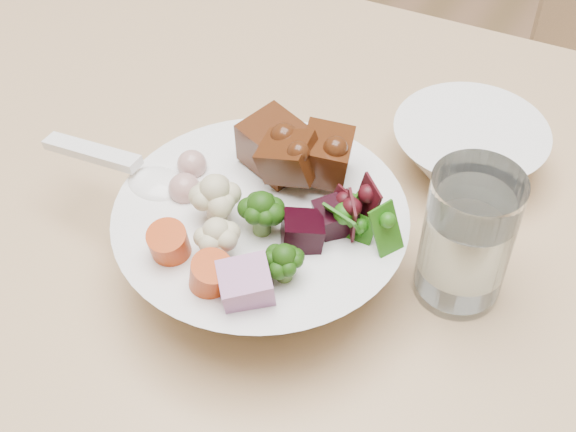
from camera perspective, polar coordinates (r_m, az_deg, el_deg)
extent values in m
cube|color=tan|center=(0.64, 19.72, -12.82)|extent=(1.59, 0.97, 0.04)
cylinder|color=tan|center=(1.30, -11.86, 2.25)|extent=(0.06, 0.06, 0.68)
cylinder|color=tan|center=(1.25, 15.97, -11.00)|extent=(0.03, 0.03, 0.41)
cylinder|color=tan|center=(1.47, 15.28, 0.29)|extent=(0.03, 0.03, 0.41)
sphere|color=#123308|center=(0.59, -1.89, -0.23)|extent=(0.04, 0.04, 0.04)
sphere|color=#C1BA92|center=(0.60, -5.14, 0.81)|extent=(0.04, 0.04, 0.04)
cube|color=black|center=(0.60, 3.49, -0.25)|extent=(0.04, 0.04, 0.03)
cube|color=#9A5D8E|center=(0.55, -3.00, -4.96)|extent=(0.05, 0.05, 0.04)
cylinder|color=#B82404|center=(0.58, -8.42, -2.07)|extent=(0.04, 0.04, 0.03)
sphere|color=tan|center=(0.63, -7.37, 1.94)|extent=(0.02, 0.02, 0.02)
ellipsoid|color=white|center=(0.64, -9.33, 2.15)|extent=(0.05, 0.04, 0.02)
cube|color=white|center=(0.67, -13.80, 4.43)|extent=(0.10, 0.02, 0.02)
cylinder|color=white|center=(0.62, 12.62, -1.53)|extent=(0.07, 0.07, 0.12)
cylinder|color=silver|center=(0.63, 12.40, -2.43)|extent=(0.06, 0.06, 0.08)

